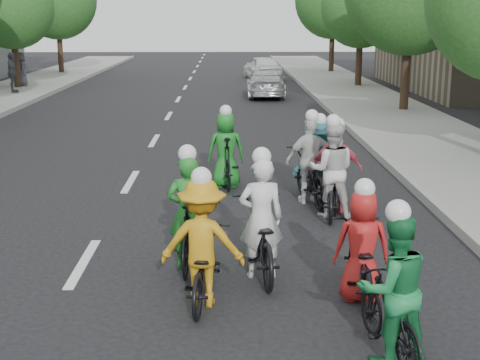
{
  "coord_description": "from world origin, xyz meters",
  "views": [
    {
      "loc": [
        2.14,
        -9.35,
        3.56
      ],
      "look_at": [
        2.34,
        1.05,
        1.0
      ],
      "focal_mm": 50.0,
      "sensor_mm": 36.0,
      "label": 1
    }
  ],
  "objects_px": {
    "cyclist_1": "(392,300)",
    "cyclist_3": "(335,177)",
    "cyclist_0": "(261,233)",
    "cyclist_8": "(310,170)",
    "cyclist_4": "(360,256)",
    "cyclist_7": "(318,167)",
    "cyclist_9": "(226,156)",
    "cyclist_2": "(203,254)",
    "cyclist_5": "(189,225)",
    "spectator_2": "(21,69)",
    "follow_car_lead": "(266,84)",
    "spectator_1": "(12,73)",
    "cyclist_6": "(331,180)",
    "follow_car_trail": "(262,67)"
  },
  "relations": [
    {
      "from": "cyclist_1",
      "to": "cyclist_3",
      "type": "relative_size",
      "value": 0.99
    },
    {
      "from": "cyclist_0",
      "to": "cyclist_8",
      "type": "distance_m",
      "value": 3.95
    },
    {
      "from": "cyclist_4",
      "to": "cyclist_7",
      "type": "bearing_deg",
      "value": -88.34
    },
    {
      "from": "cyclist_1",
      "to": "cyclist_9",
      "type": "distance_m",
      "value": 7.68
    },
    {
      "from": "cyclist_2",
      "to": "cyclist_5",
      "type": "xyz_separation_m",
      "value": [
        -0.24,
        1.24,
        -0.02
      ]
    },
    {
      "from": "cyclist_5",
      "to": "spectator_2",
      "type": "xyz_separation_m",
      "value": [
        -9.7,
        24.68,
        0.35
      ]
    },
    {
      "from": "cyclist_2",
      "to": "cyclist_4",
      "type": "distance_m",
      "value": 2.03
    },
    {
      "from": "cyclist_5",
      "to": "follow_car_lead",
      "type": "height_order",
      "value": "cyclist_5"
    },
    {
      "from": "spectator_1",
      "to": "cyclist_2",
      "type": "bearing_deg",
      "value": -175.38
    },
    {
      "from": "cyclist_3",
      "to": "cyclist_7",
      "type": "xyz_separation_m",
      "value": [
        -0.21,
        0.82,
        0.02
      ]
    },
    {
      "from": "cyclist_4",
      "to": "cyclist_7",
      "type": "height_order",
      "value": "cyclist_7"
    },
    {
      "from": "cyclist_3",
      "to": "cyclist_4",
      "type": "relative_size",
      "value": 0.98
    },
    {
      "from": "cyclist_5",
      "to": "spectator_1",
      "type": "xyz_separation_m",
      "value": [
        -9.22,
        21.68,
        0.42
      ]
    },
    {
      "from": "cyclist_1",
      "to": "cyclist_3",
      "type": "height_order",
      "value": "cyclist_3"
    },
    {
      "from": "cyclist_9",
      "to": "cyclist_4",
      "type": "bearing_deg",
      "value": 101.52
    },
    {
      "from": "cyclist_6",
      "to": "cyclist_8",
      "type": "xyz_separation_m",
      "value": [
        -0.26,
        0.93,
        -0.03
      ]
    },
    {
      "from": "follow_car_lead",
      "to": "cyclist_9",
      "type": "bearing_deg",
      "value": 84.95
    },
    {
      "from": "cyclist_2",
      "to": "spectator_2",
      "type": "xyz_separation_m",
      "value": [
        -9.93,
        25.92,
        0.33
      ]
    },
    {
      "from": "cyclist_3",
      "to": "cyclist_5",
      "type": "xyz_separation_m",
      "value": [
        -2.56,
        -2.8,
        -0.02
      ]
    },
    {
      "from": "follow_car_lead",
      "to": "cyclist_5",
      "type": "bearing_deg",
      "value": 84.93
    },
    {
      "from": "cyclist_7",
      "to": "spectator_1",
      "type": "bearing_deg",
      "value": -66.45
    },
    {
      "from": "cyclist_5",
      "to": "cyclist_9",
      "type": "relative_size",
      "value": 0.97
    },
    {
      "from": "cyclist_3",
      "to": "follow_car_trail",
      "type": "bearing_deg",
      "value": -83.52
    },
    {
      "from": "cyclist_0",
      "to": "cyclist_8",
      "type": "xyz_separation_m",
      "value": [
        1.15,
        3.78,
        0.03
      ]
    },
    {
      "from": "cyclist_0",
      "to": "cyclist_1",
      "type": "relative_size",
      "value": 1.14
    },
    {
      "from": "cyclist_0",
      "to": "cyclist_4",
      "type": "xyz_separation_m",
      "value": [
        1.24,
        -0.84,
        -0.04
      ]
    },
    {
      "from": "cyclist_3",
      "to": "spectator_1",
      "type": "xyz_separation_m",
      "value": [
        -11.78,
        18.88,
        0.4
      ]
    },
    {
      "from": "follow_car_trail",
      "to": "spectator_2",
      "type": "bearing_deg",
      "value": 11.46
    },
    {
      "from": "cyclist_3",
      "to": "cyclist_6",
      "type": "distance_m",
      "value": 0.28
    },
    {
      "from": "follow_car_lead",
      "to": "cyclist_7",
      "type": "bearing_deg",
      "value": 91.33
    },
    {
      "from": "cyclist_2",
      "to": "cyclist_8",
      "type": "distance_m",
      "value": 5.11
    },
    {
      "from": "cyclist_0",
      "to": "spectator_1",
      "type": "distance_m",
      "value": 24.25
    },
    {
      "from": "spectator_2",
      "to": "cyclist_9",
      "type": "bearing_deg",
      "value": -177.71
    },
    {
      "from": "cyclist_5",
      "to": "spectator_1",
      "type": "relative_size",
      "value": 1.01
    },
    {
      "from": "cyclist_1",
      "to": "spectator_2",
      "type": "bearing_deg",
      "value": -77.19
    },
    {
      "from": "cyclist_1",
      "to": "cyclist_8",
      "type": "xyz_separation_m",
      "value": [
        -0.1,
        6.2,
        -0.04
      ]
    },
    {
      "from": "cyclist_4",
      "to": "cyclist_9",
      "type": "xyz_separation_m",
      "value": [
        -1.73,
        5.89,
        0.1
      ]
    },
    {
      "from": "cyclist_9",
      "to": "cyclist_3",
      "type": "bearing_deg",
      "value": 131.05
    },
    {
      "from": "cyclist_1",
      "to": "follow_car_trail",
      "type": "height_order",
      "value": "cyclist_1"
    },
    {
      "from": "cyclist_3",
      "to": "cyclist_7",
      "type": "bearing_deg",
      "value": -69.13
    },
    {
      "from": "cyclist_3",
      "to": "spectator_2",
      "type": "xyz_separation_m",
      "value": [
        -12.25,
        21.88,
        0.33
      ]
    },
    {
      "from": "cyclist_1",
      "to": "cyclist_0",
      "type": "bearing_deg",
      "value": -73.4
    },
    {
      "from": "cyclist_1",
      "to": "follow_car_trail",
      "type": "bearing_deg",
      "value": -101.35
    },
    {
      "from": "cyclist_0",
      "to": "follow_car_lead",
      "type": "distance_m",
      "value": 21.35
    },
    {
      "from": "cyclist_9",
      "to": "follow_car_trail",
      "type": "relative_size",
      "value": 0.47
    },
    {
      "from": "cyclist_6",
      "to": "follow_car_trail",
      "type": "relative_size",
      "value": 0.47
    },
    {
      "from": "cyclist_0",
      "to": "spectator_2",
      "type": "relative_size",
      "value": 1.21
    },
    {
      "from": "spectator_2",
      "to": "cyclist_0",
      "type": "bearing_deg",
      "value": 178.34
    },
    {
      "from": "cyclist_0",
      "to": "cyclist_4",
      "type": "bearing_deg",
      "value": 141.02
    },
    {
      "from": "cyclist_7",
      "to": "spectator_2",
      "type": "distance_m",
      "value": 24.27
    }
  ]
}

